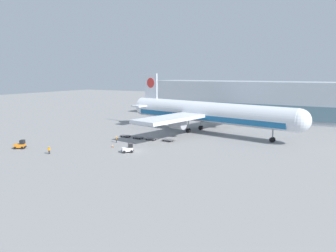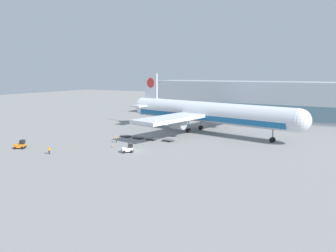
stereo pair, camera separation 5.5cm
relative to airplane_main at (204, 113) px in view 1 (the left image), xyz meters
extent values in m
plane|color=gray|center=(-4.64, -29.18, -5.84)|extent=(400.00, 400.00, 0.00)
cube|color=#9EA8B2|center=(10.32, 37.94, 1.16)|extent=(90.00, 18.00, 14.00)
cube|color=slate|center=(10.32, 28.84, -1.99)|extent=(88.20, 0.20, 4.90)
cylinder|color=silver|center=(0.78, -0.15, 0.26)|extent=(52.14, 15.77, 5.80)
cube|color=#1E669E|center=(0.78, -0.15, -1.04)|extent=(48.03, 14.85, 1.45)
sphere|color=silver|center=(26.28, -5.19, 0.26)|extent=(5.68, 5.68, 5.68)
cone|color=silver|center=(-24.73, 4.89, 0.26)|extent=(7.33, 6.64, 5.51)
cube|color=silver|center=(-20.65, 4.08, 7.16)|extent=(5.19, 1.44, 8.00)
cylinder|color=red|center=(-20.65, 4.08, 8.12)|extent=(3.25, 1.16, 3.20)
cube|color=silver|center=(-21.67, 4.28, 0.84)|extent=(6.05, 13.45, 0.50)
cube|color=silver|center=(-1.77, 0.35, -0.46)|extent=(17.15, 48.64, 0.90)
cylinder|color=#9EA0A5|center=(-3.73, -9.54, -2.26)|extent=(4.66, 3.56, 2.80)
cylinder|color=#9EA0A5|center=(0.18, 10.24, -2.26)|extent=(4.66, 3.56, 2.80)
cylinder|color=#9EA0A5|center=(20.16, -3.98, -3.19)|extent=(0.36, 0.36, 4.00)
cylinder|color=black|center=(20.16, -3.98, -5.19)|extent=(1.45, 1.13, 1.30)
cylinder|color=#9EA0A5|center=(-3.92, -2.49, -3.19)|extent=(0.36, 0.36, 4.00)
cylinder|color=black|center=(-3.92, -2.49, -5.19)|extent=(1.45, 1.13, 1.30)
cylinder|color=#9EA0A5|center=(-2.68, 3.79, -3.19)|extent=(0.36, 0.36, 4.00)
cylinder|color=black|center=(-2.68, 3.79, -5.19)|extent=(1.45, 1.13, 1.30)
cube|color=orange|center=(-28.93, -39.47, -5.14)|extent=(2.69, 2.39, 0.80)
cube|color=black|center=(-28.38, -39.14, -4.29)|extent=(1.41, 1.53, 0.90)
cube|color=black|center=(-27.88, -38.84, -5.42)|extent=(0.79, 1.16, 0.24)
cylinder|color=black|center=(-28.60, -38.46, -5.54)|extent=(0.64, 0.52, 0.60)
cylinder|color=black|center=(-27.88, -39.66, -5.54)|extent=(0.64, 0.52, 0.60)
cylinder|color=black|center=(-29.98, -39.29, -5.54)|extent=(0.64, 0.52, 0.60)
cylinder|color=black|center=(-29.26, -40.49, -5.54)|extent=(0.64, 0.52, 0.60)
cube|color=silver|center=(-5.18, -30.37, -5.14)|extent=(2.63, 2.60, 0.80)
cube|color=black|center=(-4.71, -29.92, -4.29)|extent=(1.51, 1.52, 0.90)
cube|color=black|center=(-4.29, -29.52, -5.42)|extent=(0.99, 1.02, 0.24)
cylinder|color=black|center=(-5.09, -29.31, -5.54)|extent=(0.60, 0.59, 0.60)
cylinder|color=black|center=(-4.12, -30.32, -5.54)|extent=(0.60, 0.59, 0.60)
cylinder|color=black|center=(-6.25, -30.42, -5.54)|extent=(0.60, 0.59, 0.60)
cylinder|color=black|center=(-5.28, -31.43, -5.54)|extent=(0.60, 0.59, 0.60)
cube|color=#56565B|center=(-15.95, -16.61, -5.42)|extent=(2.82, 1.54, 0.12)
cube|color=#56565B|center=(-14.10, -16.63, -5.42)|extent=(0.90, 0.09, 0.08)
cylinder|color=black|center=(-14.96, -15.98, -5.66)|extent=(0.36, 0.15, 0.36)
cylinder|color=black|center=(-14.97, -17.26, -5.66)|extent=(0.36, 0.15, 0.36)
cylinder|color=black|center=(-16.92, -15.95, -5.66)|extent=(0.36, 0.15, 0.36)
cylinder|color=black|center=(-16.93, -17.23, -5.66)|extent=(0.36, 0.15, 0.36)
cube|color=#56565B|center=(-11.76, -16.75, -5.42)|extent=(2.82, 1.54, 0.12)
cube|color=#56565B|center=(-9.91, -16.78, -5.42)|extent=(0.90, 0.09, 0.08)
cylinder|color=black|center=(-10.77, -16.13, -5.66)|extent=(0.36, 0.15, 0.36)
cylinder|color=black|center=(-10.79, -17.40, -5.66)|extent=(0.36, 0.15, 0.36)
cylinder|color=black|center=(-12.73, -16.10, -5.66)|extent=(0.36, 0.15, 0.36)
cylinder|color=black|center=(-12.75, -17.37, -5.66)|extent=(0.36, 0.15, 0.36)
cube|color=#56565B|center=(-7.74, -16.67, -5.42)|extent=(2.82, 1.54, 0.12)
cube|color=#56565B|center=(-5.89, -16.69, -5.42)|extent=(0.90, 0.09, 0.08)
cylinder|color=black|center=(-6.75, -16.04, -5.66)|extent=(0.36, 0.15, 0.36)
cylinder|color=black|center=(-6.77, -17.32, -5.66)|extent=(0.36, 0.15, 0.36)
cylinder|color=black|center=(-8.71, -16.01, -5.66)|extent=(0.36, 0.15, 0.36)
cylinder|color=black|center=(-8.73, -17.29, -5.66)|extent=(0.36, 0.15, 0.36)
cube|color=#56565B|center=(-3.14, -16.00, -5.42)|extent=(2.82, 1.54, 0.12)
cube|color=#56565B|center=(-1.29, -16.03, -5.42)|extent=(0.90, 0.09, 0.08)
cylinder|color=black|center=(-2.15, -15.38, -5.66)|extent=(0.36, 0.15, 0.36)
cylinder|color=black|center=(-2.17, -16.66, -5.66)|extent=(0.36, 0.15, 0.36)
cylinder|color=black|center=(-4.11, -15.35, -5.66)|extent=(0.36, 0.15, 0.36)
cylinder|color=black|center=(-4.13, -16.63, -5.66)|extent=(0.36, 0.15, 0.36)
cylinder|color=black|center=(-18.90, -39.65, -5.44)|extent=(0.14, 0.14, 0.79)
cylinder|color=black|center=(-18.96, -39.84, -5.44)|extent=(0.14, 0.14, 0.79)
cube|color=orange|center=(-18.93, -39.75, -4.75)|extent=(0.31, 0.41, 0.60)
cylinder|color=orange|center=(-18.86, -39.52, -4.72)|extent=(0.09, 0.09, 0.54)
cylinder|color=orange|center=(-19.00, -39.98, -4.72)|extent=(0.09, 0.09, 0.54)
sphere|color=#846047|center=(-18.93, -39.75, -4.34)|extent=(0.21, 0.21, 0.21)
sphere|color=yellow|center=(-18.93, -39.75, -4.28)|extent=(0.20, 0.20, 0.20)
cylinder|color=black|center=(-13.78, -23.31, -5.43)|extent=(0.14, 0.14, 0.82)
cylinder|color=black|center=(-13.64, -23.45, -5.43)|extent=(0.14, 0.14, 0.82)
cube|color=orange|center=(-13.71, -23.38, -4.71)|extent=(0.41, 0.41, 0.61)
cylinder|color=orange|center=(-13.88, -23.21, -4.68)|extent=(0.09, 0.09, 0.55)
cylinder|color=orange|center=(-13.54, -23.55, -4.68)|extent=(0.09, 0.09, 0.55)
sphere|color=#DBB28E|center=(-13.71, -23.38, -4.29)|extent=(0.22, 0.22, 0.22)
sphere|color=yellow|center=(-13.71, -23.38, -4.23)|extent=(0.21, 0.21, 0.21)
cube|color=black|center=(-11.34, -27.89, -5.82)|extent=(0.40, 0.40, 0.04)
cone|color=orange|center=(-11.34, -27.89, -5.48)|extent=(0.32, 0.32, 0.63)
cylinder|color=white|center=(-11.34, -27.89, -5.45)|extent=(0.19, 0.19, 0.09)
camera|label=1|loc=(36.54, -86.76, 11.34)|focal=35.00mm
camera|label=2|loc=(36.58, -86.73, 11.34)|focal=35.00mm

